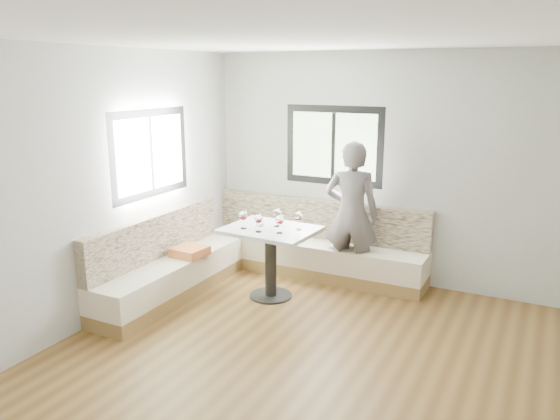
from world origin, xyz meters
name	(u,v)px	position (x,y,z in m)	size (l,w,h in m)	color
room	(318,214)	(-0.08, 0.08, 1.41)	(5.01, 5.01, 2.81)	brown
banquette	(253,257)	(-1.59, 1.63, 0.33)	(2.90, 2.80, 0.95)	#9A7846
table	(271,246)	(-1.19, 1.34, 0.62)	(1.05, 0.84, 0.83)	black
person	(352,214)	(-0.51, 2.13, 0.89)	(0.65, 0.43, 1.78)	#60595A
olive_ramekin	(260,224)	(-1.34, 1.37, 0.85)	(0.10, 0.10, 0.04)	white
wine_glass_a	(243,216)	(-1.45, 1.19, 0.98)	(0.10, 0.10, 0.22)	white
wine_glass_b	(258,219)	(-1.24, 1.15, 0.98)	(0.10, 0.10, 0.22)	white
wine_glass_c	(280,220)	(-1.01, 1.21, 0.98)	(0.10, 0.10, 0.22)	white
wine_glass_d	(277,214)	(-1.16, 1.45, 0.98)	(0.10, 0.10, 0.22)	white
wine_glass_e	(298,217)	(-0.89, 1.43, 0.98)	(0.10, 0.10, 0.22)	white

